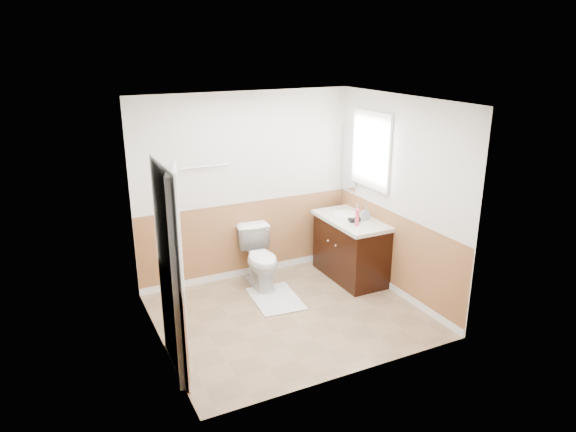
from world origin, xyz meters
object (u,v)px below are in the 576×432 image
bath_mat (276,299)px  soap_dispenser (365,213)px  vanity_cabinet (351,250)px  lotion_bottle (357,217)px  toilet (260,258)px

bath_mat → soap_dispenser: (1.32, 0.02, 0.93)m
bath_mat → soap_dispenser: soap_dispenser is taller
vanity_cabinet → soap_dispenser: size_ratio=5.84×
bath_mat → lotion_bottle: (1.10, -0.11, 0.95)m
toilet → lotion_bottle: (1.10, -0.58, 0.57)m
toilet → vanity_cabinet: bearing=-9.4°
vanity_cabinet → soap_dispenser: 0.57m
toilet → vanity_cabinet: 1.24m
toilet → soap_dispenser: soap_dispenser is taller
bath_mat → toilet: bearing=90.0°
toilet → lotion_bottle: 1.37m
toilet → lotion_bottle: lotion_bottle is taller
toilet → vanity_cabinet: vanity_cabinet is taller
toilet → bath_mat: (-0.00, -0.47, -0.38)m
toilet → vanity_cabinet: (1.20, -0.31, 0.01)m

